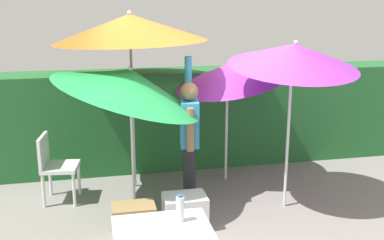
{
  "coord_description": "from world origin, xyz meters",
  "views": [
    {
      "loc": [
        -1.16,
        -5.18,
        2.59
      ],
      "look_at": [
        0.0,
        0.3,
        1.1
      ],
      "focal_mm": 43.46,
      "sensor_mm": 36.0,
      "label": 1
    }
  ],
  "objects_px": {
    "cooler_box": "(185,212)",
    "bottle_water": "(180,209)",
    "umbrella_navy": "(294,56)",
    "person_vendor": "(189,136)",
    "umbrella_orange": "(229,73)",
    "crate_cardboard": "(134,221)",
    "umbrella_rainbow": "(130,84)",
    "chair_plastic": "(55,164)",
    "umbrella_yellow": "(130,28)",
    "folding_table": "(162,238)"
  },
  "relations": [
    {
      "from": "cooler_box",
      "to": "bottle_water",
      "type": "relative_size",
      "value": 2.04
    },
    {
      "from": "umbrella_navy",
      "to": "person_vendor",
      "type": "height_order",
      "value": "umbrella_navy"
    },
    {
      "from": "umbrella_orange",
      "to": "crate_cardboard",
      "type": "relative_size",
      "value": 3.99
    },
    {
      "from": "umbrella_rainbow",
      "to": "umbrella_navy",
      "type": "bearing_deg",
      "value": -10.13
    },
    {
      "from": "chair_plastic",
      "to": "cooler_box",
      "type": "distance_m",
      "value": 1.87
    },
    {
      "from": "umbrella_yellow",
      "to": "bottle_water",
      "type": "distance_m",
      "value": 2.95
    },
    {
      "from": "umbrella_orange",
      "to": "crate_cardboard",
      "type": "xyz_separation_m",
      "value": [
        -1.47,
        -1.42,
        -1.37
      ]
    },
    {
      "from": "umbrella_orange",
      "to": "person_vendor",
      "type": "height_order",
      "value": "umbrella_orange"
    },
    {
      "from": "umbrella_yellow",
      "to": "cooler_box",
      "type": "bearing_deg",
      "value": -71.2
    },
    {
      "from": "person_vendor",
      "to": "chair_plastic",
      "type": "bearing_deg",
      "value": 162.67
    },
    {
      "from": "folding_table",
      "to": "cooler_box",
      "type": "bearing_deg",
      "value": 71.67
    },
    {
      "from": "umbrella_yellow",
      "to": "umbrella_navy",
      "type": "distance_m",
      "value": 2.12
    },
    {
      "from": "umbrella_rainbow",
      "to": "umbrella_orange",
      "type": "xyz_separation_m",
      "value": [
        1.41,
        0.68,
        -0.03
      ]
    },
    {
      "from": "umbrella_yellow",
      "to": "chair_plastic",
      "type": "height_order",
      "value": "umbrella_yellow"
    },
    {
      "from": "umbrella_orange",
      "to": "folding_table",
      "type": "height_order",
      "value": "umbrella_orange"
    },
    {
      "from": "person_vendor",
      "to": "chair_plastic",
      "type": "distance_m",
      "value": 1.8
    },
    {
      "from": "umbrella_yellow",
      "to": "person_vendor",
      "type": "bearing_deg",
      "value": -51.45
    },
    {
      "from": "folding_table",
      "to": "bottle_water",
      "type": "height_order",
      "value": "bottle_water"
    },
    {
      "from": "umbrella_orange",
      "to": "folding_table",
      "type": "xyz_separation_m",
      "value": [
        -1.34,
        -2.7,
        -0.9
      ]
    },
    {
      "from": "person_vendor",
      "to": "crate_cardboard",
      "type": "bearing_deg",
      "value": -139.26
    },
    {
      "from": "umbrella_orange",
      "to": "folding_table",
      "type": "distance_m",
      "value": 3.15
    },
    {
      "from": "chair_plastic",
      "to": "folding_table",
      "type": "distance_m",
      "value": 2.67
    },
    {
      "from": "umbrella_yellow",
      "to": "person_vendor",
      "type": "distance_m",
      "value": 1.61
    },
    {
      "from": "chair_plastic",
      "to": "crate_cardboard",
      "type": "relative_size",
      "value": 1.88
    },
    {
      "from": "cooler_box",
      "to": "folding_table",
      "type": "bearing_deg",
      "value": -108.33
    },
    {
      "from": "umbrella_navy",
      "to": "crate_cardboard",
      "type": "bearing_deg",
      "value": -168.42
    },
    {
      "from": "umbrella_orange",
      "to": "umbrella_navy",
      "type": "bearing_deg",
      "value": -64.27
    },
    {
      "from": "umbrella_navy",
      "to": "cooler_box",
      "type": "bearing_deg",
      "value": -167.48
    },
    {
      "from": "umbrella_navy",
      "to": "cooler_box",
      "type": "xyz_separation_m",
      "value": [
        -1.37,
        -0.3,
        -1.72
      ]
    },
    {
      "from": "umbrella_rainbow",
      "to": "cooler_box",
      "type": "relative_size",
      "value": 4.18
    },
    {
      "from": "umbrella_orange",
      "to": "bottle_water",
      "type": "bearing_deg",
      "value": -114.14
    },
    {
      "from": "umbrella_orange",
      "to": "cooler_box",
      "type": "distance_m",
      "value": 2.09
    },
    {
      "from": "umbrella_navy",
      "to": "person_vendor",
      "type": "distance_m",
      "value": 1.58
    },
    {
      "from": "chair_plastic",
      "to": "crate_cardboard",
      "type": "distance_m",
      "value": 1.52
    },
    {
      "from": "folding_table",
      "to": "person_vendor",
      "type": "bearing_deg",
      "value": 72.14
    },
    {
      "from": "umbrella_navy",
      "to": "umbrella_rainbow",
      "type": "bearing_deg",
      "value": 169.87
    },
    {
      "from": "umbrella_navy",
      "to": "umbrella_orange",
      "type": "bearing_deg",
      "value": 115.73
    },
    {
      "from": "umbrella_rainbow",
      "to": "chair_plastic",
      "type": "distance_m",
      "value": 1.52
    },
    {
      "from": "umbrella_rainbow",
      "to": "crate_cardboard",
      "type": "xyz_separation_m",
      "value": [
        -0.07,
        -0.74,
        -1.4
      ]
    },
    {
      "from": "crate_cardboard",
      "to": "chair_plastic",
      "type": "bearing_deg",
      "value": 127.61
    },
    {
      "from": "person_vendor",
      "to": "cooler_box",
      "type": "xyz_separation_m",
      "value": [
        -0.17,
        -0.56,
        -0.74
      ]
    },
    {
      "from": "crate_cardboard",
      "to": "person_vendor",
      "type": "bearing_deg",
      "value": 40.74
    },
    {
      "from": "umbrella_orange",
      "to": "folding_table",
      "type": "relative_size",
      "value": 2.36
    },
    {
      "from": "chair_plastic",
      "to": "umbrella_rainbow",
      "type": "bearing_deg",
      "value": -24.01
    },
    {
      "from": "person_vendor",
      "to": "chair_plastic",
      "type": "height_order",
      "value": "person_vendor"
    },
    {
      "from": "chair_plastic",
      "to": "crate_cardboard",
      "type": "bearing_deg",
      "value": -52.39
    },
    {
      "from": "umbrella_navy",
      "to": "folding_table",
      "type": "distance_m",
      "value": 2.78
    },
    {
      "from": "chair_plastic",
      "to": "umbrella_navy",
      "type": "bearing_deg",
      "value": -15.07
    },
    {
      "from": "umbrella_yellow",
      "to": "umbrella_navy",
      "type": "height_order",
      "value": "umbrella_yellow"
    },
    {
      "from": "umbrella_orange",
      "to": "person_vendor",
      "type": "bearing_deg",
      "value": -133.09
    }
  ]
}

